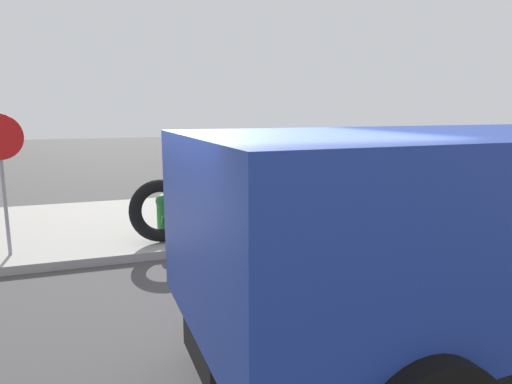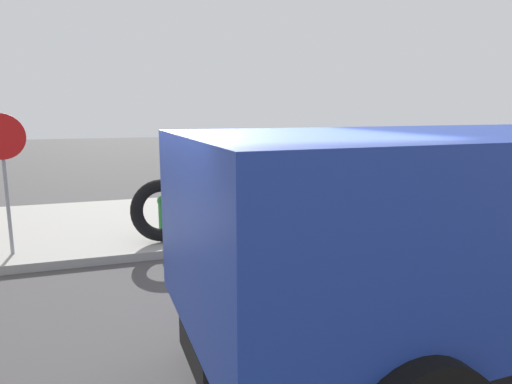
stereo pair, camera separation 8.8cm
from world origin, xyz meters
The scene contains 5 objects.
ground_plane centered at (0.00, 0.00, 0.00)m, with size 80.00×80.00×0.00m, color #423F3F.
sidewalk_curb centered at (0.00, 6.50, 0.07)m, with size 36.00×5.00×0.15m, color #99968E.
fire_hydrant centered at (-0.19, 5.06, 0.58)m, with size 0.25×0.58×0.81m.
loose_tire centered at (-0.28, 4.63, 0.74)m, with size 1.16×1.16×0.24m, color black.
stop_sign centered at (-2.83, 4.64, 1.81)m, with size 0.76×0.08×2.39m.
Camera 1 is at (-1.31, -3.74, 2.60)m, focal length 31.88 mm.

